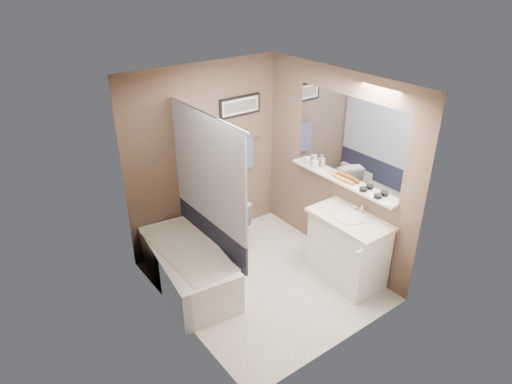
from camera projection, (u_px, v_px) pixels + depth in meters
ground at (263, 281)px, 5.51m from camera, size 2.50×2.50×0.00m
ceiling at (265, 85)px, 4.42m from camera, size 2.20×2.50×0.04m
wall_back at (206, 158)px, 5.83m from camera, size 2.20×0.04×2.40m
wall_front at (348, 244)px, 4.08m from camera, size 2.20×0.04×2.40m
wall_left at (175, 224)px, 4.39m from camera, size 0.04×2.50×2.40m
wall_right at (335, 168)px, 5.53m from camera, size 0.04×2.50×2.40m
tile_surround at (154, 221)px, 4.83m from camera, size 0.02×1.55×2.00m
curtain_rod at (205, 113)px, 4.71m from camera, size 0.02×1.55×0.02m
curtain_upper at (208, 170)px, 5.01m from camera, size 0.03×1.45×1.28m
curtain_lower at (211, 233)px, 5.39m from camera, size 0.03×1.45×0.36m
mirror at (348, 139)px, 5.24m from camera, size 0.02×1.60×1.00m
shelf at (340, 181)px, 5.45m from camera, size 0.12×1.60×0.03m
towel_bar at (241, 141)px, 6.07m from camera, size 0.60×0.02×0.02m
towel at (242, 154)px, 6.14m from camera, size 0.34×0.05×0.44m
art_frame at (240, 106)px, 5.86m from camera, size 0.62×0.02×0.26m
art_mat at (241, 106)px, 5.85m from camera, size 0.56×0.00×0.20m
art_image at (241, 106)px, 5.85m from camera, size 0.50×0.00×0.13m
door at (386, 243)px, 4.46m from camera, size 0.80×0.02×2.00m
door_handle at (359, 252)px, 4.32m from camera, size 0.10×0.02×0.02m
bathtub at (188, 268)px, 5.33m from camera, size 0.89×1.58×0.50m
tub_rim at (187, 250)px, 5.22m from camera, size 0.56×1.36×0.02m
toilet at (221, 225)px, 5.97m from camera, size 0.62×0.81×0.73m
vanity at (347, 249)px, 5.40m from camera, size 0.56×0.93×0.80m
countertop at (350, 219)px, 5.21m from camera, size 0.54×0.96×0.04m
sink_basin at (350, 217)px, 5.19m from camera, size 0.34×0.34×0.01m
faucet_spout at (362, 209)px, 5.28m from camera, size 0.02×0.02×0.10m
faucet_knob at (355, 207)px, 5.36m from camera, size 0.05×0.05×0.05m
candle_bowl_near at (378, 196)px, 5.03m from camera, size 0.09×0.09×0.04m
candle_bowl_far at (363, 189)px, 5.18m from camera, size 0.09×0.09×0.04m
hair_brush_front at (346, 181)px, 5.36m from camera, size 0.07×0.22×0.04m
hair_brush_back at (338, 177)px, 5.46m from camera, size 0.06×0.22×0.04m
pink_comb at (328, 174)px, 5.59m from camera, size 0.04×0.16×0.01m
glass_jar at (308, 161)px, 5.83m from camera, size 0.08×0.08×0.10m
soap_bottle at (315, 162)px, 5.72m from camera, size 0.07×0.08×0.15m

